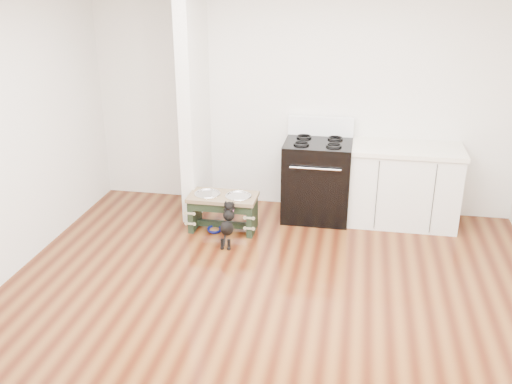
% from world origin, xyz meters
% --- Properties ---
extents(ground, '(5.00, 5.00, 0.00)m').
position_xyz_m(ground, '(0.00, 0.00, 0.00)').
color(ground, '#40180B').
rests_on(ground, ground).
extents(room_shell, '(5.00, 5.00, 5.00)m').
position_xyz_m(room_shell, '(0.00, 0.00, 1.62)').
color(room_shell, silver).
rests_on(room_shell, ground).
extents(partition_wall, '(0.15, 0.80, 2.70)m').
position_xyz_m(partition_wall, '(-1.18, 2.10, 1.35)').
color(partition_wall, silver).
rests_on(partition_wall, ground).
extents(oven_range, '(0.76, 0.69, 1.14)m').
position_xyz_m(oven_range, '(0.25, 2.16, 0.48)').
color(oven_range, black).
rests_on(oven_range, ground).
extents(cabinet_run, '(1.24, 0.64, 0.91)m').
position_xyz_m(cabinet_run, '(1.23, 2.18, 0.45)').
color(cabinet_run, silver).
rests_on(cabinet_run, ground).
extents(dog_feeder, '(0.76, 0.40, 0.43)m').
position_xyz_m(dog_feeder, '(-0.74, 1.60, 0.30)').
color(dog_feeder, black).
rests_on(dog_feeder, ground).
extents(puppy, '(0.13, 0.39, 0.46)m').
position_xyz_m(puppy, '(-0.61, 1.25, 0.25)').
color(puppy, black).
rests_on(puppy, ground).
extents(floor_bowl, '(0.17, 0.17, 0.05)m').
position_xyz_m(floor_bowl, '(-0.82, 1.51, 0.03)').
color(floor_bowl, navy).
rests_on(floor_bowl, ground).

